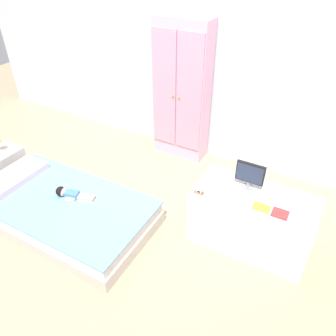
# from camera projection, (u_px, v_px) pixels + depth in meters

# --- Properties ---
(ground_plane) EXTENTS (10.00, 10.00, 0.02)m
(ground_plane) POSITION_uv_depth(u_px,v_px,m) (117.00, 218.00, 3.34)
(ground_plane) COLOR tan
(back_wall) EXTENTS (6.40, 0.05, 2.70)m
(back_wall) POSITION_uv_depth(u_px,v_px,m) (190.00, 42.00, 3.66)
(back_wall) COLOR silver
(back_wall) RESTS_ON ground_plane
(bed) EXTENTS (1.72, 0.93, 0.26)m
(bed) POSITION_uv_depth(u_px,v_px,m) (64.00, 211.00, 3.22)
(bed) COLOR beige
(bed) RESTS_ON ground_plane
(pillow) EXTENTS (0.32, 0.67, 0.07)m
(pillow) POSITION_uv_depth(u_px,v_px,m) (13.00, 177.00, 3.38)
(pillow) COLOR silver
(pillow) RESTS_ON bed
(doll) EXTENTS (0.39, 0.18, 0.10)m
(doll) POSITION_uv_depth(u_px,v_px,m) (68.00, 193.00, 3.17)
(doll) COLOR #4C84C6
(doll) RESTS_ON bed
(nightstand) EXTENTS (0.36, 0.36, 0.34)m
(nightstand) POSITION_uv_depth(u_px,v_px,m) (5.00, 163.00, 3.81)
(nightstand) COLOR silver
(nightstand) RESTS_ON ground_plane
(wardrobe) EXTENTS (0.64, 0.30, 1.65)m
(wardrobe) POSITION_uv_depth(u_px,v_px,m) (182.00, 92.00, 3.84)
(wardrobe) COLOR #EFADCC
(wardrobe) RESTS_ON ground_plane
(tv_stand) EXTENTS (1.03, 0.52, 0.53)m
(tv_stand) POSITION_uv_depth(u_px,v_px,m) (252.00, 220.00, 2.92)
(tv_stand) COLOR silver
(tv_stand) RESTS_ON ground_plane
(tv_monitor) EXTENTS (0.25, 0.10, 0.25)m
(tv_monitor) POSITION_uv_depth(u_px,v_px,m) (250.00, 174.00, 2.79)
(tv_monitor) COLOR #99999E
(tv_monitor) RESTS_ON tv_stand
(rocking_horse_toy) EXTENTS (0.09, 0.04, 0.10)m
(rocking_horse_toy) POSITION_uv_depth(u_px,v_px,m) (200.00, 189.00, 2.78)
(rocking_horse_toy) COLOR #8E6642
(rocking_horse_toy) RESTS_ON tv_stand
(book_yellow) EXTENTS (0.14, 0.09, 0.01)m
(book_yellow) POSITION_uv_depth(u_px,v_px,m) (261.00, 208.00, 2.65)
(book_yellow) COLOR gold
(book_yellow) RESTS_ON tv_stand
(book_red) EXTENTS (0.13, 0.11, 0.02)m
(book_red) POSITION_uv_depth(u_px,v_px,m) (280.00, 214.00, 2.59)
(book_red) COLOR #CC3838
(book_red) RESTS_ON tv_stand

